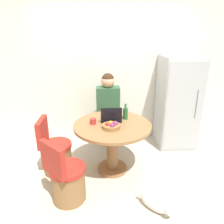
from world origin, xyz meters
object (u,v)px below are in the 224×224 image
chair_near_left_corner (67,180)px  person_seated (108,107)px  refrigerator (177,102)px  chair_left_side (56,154)px  dining_table (112,137)px  laptop (111,118)px  fruit_bowl (111,126)px  bottle (125,113)px  cat (156,204)px

chair_near_left_corner → person_seated: bearing=-67.2°
refrigerator → chair_left_side: 2.27m
refrigerator → dining_table: 1.47m
chair_near_left_corner → chair_left_side: bearing=-23.0°
laptop → fruit_bowl: size_ratio=1.22×
chair_left_side → laptop: laptop is taller
chair_near_left_corner → laptop: size_ratio=2.84×
chair_near_left_corner → chair_left_side: 0.66m
refrigerator → chair_left_side: bearing=-159.8°
dining_table → chair_near_left_corner: size_ratio=1.30×
bottle → cat: bottle is taller
bottle → laptop: bearing=-162.9°
chair_near_left_corner → bottle: bearing=-90.6°
dining_table → chair_near_left_corner: chair_near_left_corner is taller
chair_near_left_corner → chair_left_side: (-0.25, 0.62, 0.00)m
chair_near_left_corner → chair_left_side: same height
dining_table → person_seated: size_ratio=0.82×
chair_left_side → bottle: 1.22m
refrigerator → bottle: (-1.01, -0.59, 0.05)m
chair_near_left_corner → cat: size_ratio=2.11×
dining_table → chair_near_left_corner: bearing=-135.4°
fruit_bowl → laptop: bearing=87.6°
chair_near_left_corner → bottle: bottle is taller
person_seated → cat: size_ratio=3.35×
chair_left_side → refrigerator: bearing=-68.4°
laptop → bottle: 0.23m
chair_near_left_corner → laptop: laptop is taller
refrigerator → bottle: refrigerator is taller
chair_left_side → fruit_bowl: (0.83, -0.15, 0.52)m
chair_left_side → person_seated: (0.82, 0.76, 0.48)m
laptop → cat: laptop is taller
refrigerator → laptop: refrigerator is taller
laptop → refrigerator: bearing=-151.7°
cat → person_seated: bearing=154.8°
dining_table → bottle: (0.21, 0.19, 0.30)m
refrigerator → fruit_bowl: bearing=-143.5°
chair_left_side → fruit_bowl: bearing=-99.2°
person_seated → cat: bearing=106.9°
laptop → fruit_bowl: bearing=87.6°
fruit_bowl → cat: bearing=-55.8°
fruit_bowl → bottle: bottle is taller
refrigerator → person_seated: 1.25m
refrigerator → chair_left_side: size_ratio=1.90×
chair_near_left_corner → cat: bearing=-148.0°
dining_table → fruit_bowl: bearing=-99.1°
laptop → bottle: bottle is taller
chair_near_left_corner → laptop: (0.60, 0.72, 0.53)m
fruit_bowl → cat: fruit_bowl is taller
fruit_bowl → bottle: 0.40m
bottle → chair_left_side: bearing=-170.9°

